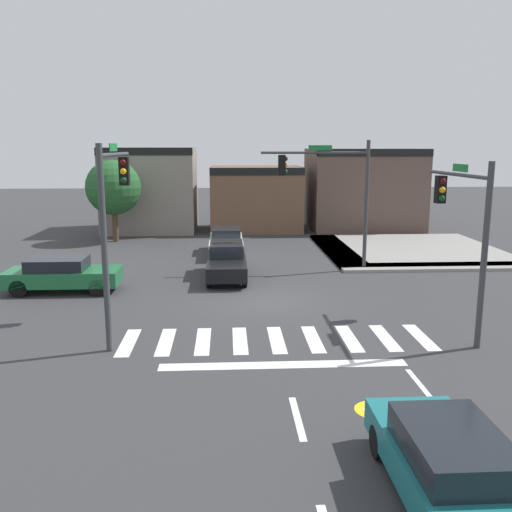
{
  "coord_description": "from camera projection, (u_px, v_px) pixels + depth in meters",
  "views": [
    {
      "loc": [
        -1.51,
        -20.58,
        5.86
      ],
      "look_at": [
        -0.41,
        -0.27,
        1.81
      ],
      "focal_mm": 38.49,
      "sensor_mm": 36.0,
      "label": 1
    }
  ],
  "objects": [
    {
      "name": "ground_plane",
      "position": [
        266.0,
        300.0,
        21.38
      ],
      "size": [
        120.0,
        120.0,
        0.0
      ],
      "primitive_type": "plane",
      "color": "#353538"
    },
    {
      "name": "crosswalk_near",
      "position": [
        277.0,
        340.0,
        16.97
      ],
      "size": [
        9.54,
        2.43,
        0.01
      ],
      "color": "silver",
      "rests_on": "ground_plane"
    },
    {
      "name": "lane_markings",
      "position": [
        378.0,
        485.0,
        9.66
      ],
      "size": [
        6.8,
        20.25,
        0.01
      ],
      "color": "white",
      "rests_on": "ground_plane"
    },
    {
      "name": "bike_detector_marking",
      "position": [
        375.0,
        410.0,
        12.44
      ],
      "size": [
        0.94,
        0.94,
        0.01
      ],
      "color": "yellow",
      "rests_on": "ground_plane"
    },
    {
      "name": "curb_corner_northeast",
      "position": [
        404.0,
        251.0,
        31.04
      ],
      "size": [
        10.0,
        10.6,
        0.15
      ],
      "color": "gray",
      "rests_on": "ground_plane"
    },
    {
      "name": "storefront_row",
      "position": [
        269.0,
        191.0,
        39.46
      ],
      "size": [
        22.36,
        6.42,
        5.83
      ],
      "color": "gray",
      "rests_on": "ground_plane"
    },
    {
      "name": "traffic_signal_southwest",
      "position": [
        113.0,
        204.0,
        16.78
      ],
      "size": [
        0.32,
        4.44,
        5.97
      ],
      "rotation": [
        0.0,
        0.0,
        1.57
      ],
      "color": "#383A3D",
      "rests_on": "ground_plane"
    },
    {
      "name": "traffic_signal_southeast",
      "position": [
        463.0,
        215.0,
        17.2
      ],
      "size": [
        0.32,
        4.7,
        5.48
      ],
      "rotation": [
        0.0,
        0.0,
        1.57
      ],
      "color": "#383A3D",
      "rests_on": "ground_plane"
    },
    {
      "name": "traffic_signal_northeast",
      "position": [
        330.0,
        183.0,
        25.83
      ],
      "size": [
        5.13,
        0.32,
        6.18
      ],
      "rotation": [
        0.0,
        0.0,
        3.14
      ],
      "color": "#383A3D",
      "rests_on": "ground_plane"
    },
    {
      "name": "car_green",
      "position": [
        62.0,
        274.0,
        22.48
      ],
      "size": [
        4.56,
        1.81,
        1.42
      ],
      "color": "#1E6638",
      "rests_on": "ground_plane"
    },
    {
      "name": "car_white",
      "position": [
        226.0,
        241.0,
        30.47
      ],
      "size": [
        1.81,
        4.55,
        1.38
      ],
      "rotation": [
        0.0,
        0.0,
        -1.57
      ],
      "color": "white",
      "rests_on": "ground_plane"
    },
    {
      "name": "car_black",
      "position": [
        227.0,
        261.0,
        24.95
      ],
      "size": [
        1.72,
        4.58,
        1.5
      ],
      "rotation": [
        0.0,
        0.0,
        -1.57
      ],
      "color": "black",
      "rests_on": "ground_plane"
    },
    {
      "name": "car_teal",
      "position": [
        451.0,
        468.0,
        8.96
      ],
      "size": [
        1.71,
        4.48,
        1.38
      ],
      "rotation": [
        0.0,
        0.0,
        1.57
      ],
      "color": "#196B70",
      "rests_on": "ground_plane"
    },
    {
      "name": "roadside_tree",
      "position": [
        113.0,
        188.0,
        33.97
      ],
      "size": [
        3.4,
        3.4,
        5.1
      ],
      "color": "#4C3823",
      "rests_on": "ground_plane"
    }
  ]
}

